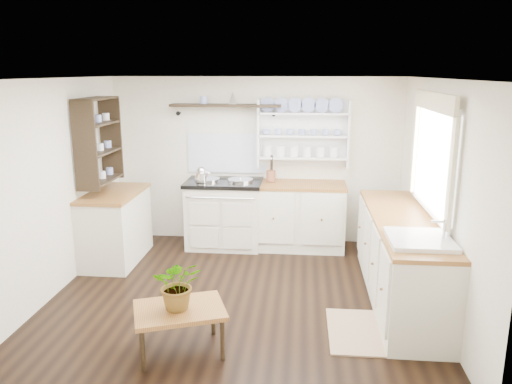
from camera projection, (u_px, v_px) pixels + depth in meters
The scene contains 19 objects.
floor at pixel (240, 295), 5.41m from camera, with size 4.00×3.80×0.01m, color black.
wall_back at pixel (256, 161), 6.98m from camera, with size 4.00×0.02×2.30m, color beige.
wall_right at pixel (438, 197), 4.96m from camera, with size 0.02×3.80×2.30m, color beige.
wall_left at pixel (53, 188), 5.33m from camera, with size 0.02×3.80×2.30m, color beige.
ceiling at pixel (238, 78), 4.87m from camera, with size 4.00×3.80×0.01m, color white.
window at pixel (432, 153), 5.01m from camera, with size 0.08×1.55×1.22m.
aga_cooker at pixel (224, 213), 6.86m from camera, with size 1.03×0.72×0.95m.
back_cabinets at pixel (298, 215), 6.80m from camera, with size 1.27×0.63×0.90m.
right_cabinets at pixel (400, 258), 5.25m from camera, with size 0.62×2.43×0.90m.
belfast_sink at pixel (419, 252), 4.44m from camera, with size 0.55×0.60×0.45m.
left_cabinets at pixel (116, 226), 6.33m from camera, with size 0.62×1.13×0.90m.
plate_rack at pixel (303, 133), 6.79m from camera, with size 1.20×0.22×0.90m.
high_shelf at pixel (226, 106), 6.72m from camera, with size 1.50×0.29×0.16m.
left_shelving at pixel (98, 140), 6.09m from camera, with size 0.28×0.80×1.05m, color black.
kettle at pixel (202, 174), 6.64m from camera, with size 0.16×0.16×0.20m, color silver, non-canonical shape.
utensil_crock at pixel (271, 176), 6.79m from camera, with size 0.13×0.13×0.15m, color brown.
center_table at pixel (180, 313), 4.25m from camera, with size 0.89×0.77×0.41m.
potted_plant at pixel (178, 284), 4.19m from camera, with size 0.40×0.35×0.45m, color #3F7233.
floor_rug at pixel (358, 331), 4.65m from camera, with size 0.55×0.85×0.02m, color #927955.
Camera 1 is at (0.65, -4.96, 2.37)m, focal length 35.00 mm.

